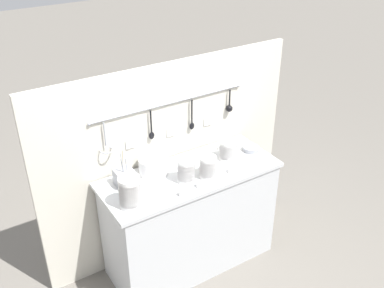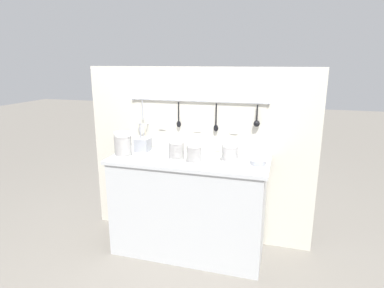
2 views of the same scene
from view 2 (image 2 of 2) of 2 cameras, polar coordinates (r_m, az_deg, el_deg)
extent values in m
plane|color=#666059|center=(3.15, -0.60, -18.27)|extent=(20.00, 20.00, 0.00)
cube|color=#B7BABC|center=(2.77, -0.65, -2.95)|extent=(1.38, 0.55, 0.03)
cube|color=#B7BABC|center=(2.94, -0.63, -11.23)|extent=(1.32, 0.53, 0.86)
cube|color=beige|center=(3.07, 1.02, -2.04)|extent=(2.18, 0.04, 1.66)
cylinder|color=#93969E|center=(2.93, 0.90, 7.63)|extent=(1.27, 0.01, 0.01)
sphere|color=#93969E|center=(3.16, -10.40, 7.88)|extent=(0.02, 0.02, 0.02)
sphere|color=#93969E|center=(2.84, 13.49, 6.99)|extent=(0.02, 0.02, 0.02)
cylinder|color=#93969E|center=(3.12, -8.78, 5.98)|extent=(0.01, 0.01, 0.18)
torus|color=#93969E|center=(3.14, -8.69, 3.64)|extent=(0.10, 0.10, 0.01)
cylinder|color=#93969E|center=(3.12, -8.75, 7.75)|extent=(0.00, 0.01, 0.02)
cylinder|color=black|center=(2.99, -2.40, 5.74)|extent=(0.01, 0.01, 0.18)
ellipsoid|color=black|center=(3.01, -2.37, 3.56)|extent=(0.04, 0.02, 0.06)
cylinder|color=#93969E|center=(2.98, -2.34, 7.61)|extent=(0.01, 0.01, 0.02)
cylinder|color=black|center=(2.90, 4.32, 5.26)|extent=(0.01, 0.01, 0.20)
ellipsoid|color=black|center=(2.92, 4.27, 2.83)|extent=(0.04, 0.02, 0.06)
cylinder|color=#93969E|center=(2.89, 4.41, 7.36)|extent=(0.01, 0.01, 0.02)
cylinder|color=black|center=(2.84, 11.51, 5.40)|extent=(0.01, 0.01, 0.14)
sphere|color=black|center=(2.86, 11.41, 3.58)|extent=(0.06, 0.06, 0.06)
cylinder|color=#93969E|center=(2.84, 11.61, 6.99)|extent=(0.00, 0.01, 0.02)
cube|color=white|center=(3.09, -5.26, 3.25)|extent=(0.07, 0.01, 0.07)
cube|color=white|center=(2.98, 0.92, 2.91)|extent=(0.07, 0.01, 0.07)
cube|color=white|center=(2.91, 7.48, 2.51)|extent=(0.07, 0.01, 0.07)
cylinder|color=white|center=(2.70, 6.73, -2.75)|extent=(0.14, 0.14, 0.04)
cylinder|color=white|center=(2.69, 6.75, -2.27)|extent=(0.14, 0.14, 0.04)
cylinder|color=white|center=(2.68, 6.76, -1.78)|extent=(0.14, 0.14, 0.04)
cylinder|color=white|center=(2.68, 6.78, -1.30)|extent=(0.14, 0.14, 0.04)
cylinder|color=white|center=(2.67, 6.79, -0.81)|extent=(0.14, 0.14, 0.04)
cylinder|color=white|center=(2.67, 6.81, -0.32)|extent=(0.14, 0.14, 0.04)
cylinder|color=white|center=(2.85, -12.06, -1.91)|extent=(0.15, 0.15, 0.05)
cylinder|color=white|center=(2.84, -12.09, -1.35)|extent=(0.15, 0.15, 0.05)
cylinder|color=white|center=(2.84, -12.12, -0.78)|extent=(0.15, 0.15, 0.05)
cylinder|color=white|center=(2.83, -12.15, -0.21)|extent=(0.15, 0.15, 0.05)
cylinder|color=white|center=(2.82, -12.19, 0.36)|extent=(0.15, 0.15, 0.05)
cylinder|color=white|center=(2.82, -12.22, 0.93)|extent=(0.15, 0.15, 0.05)
cylinder|color=white|center=(2.81, -12.25, 1.51)|extent=(0.15, 0.15, 0.05)
cylinder|color=white|center=(2.72, -2.76, -2.47)|extent=(0.13, 0.13, 0.05)
cylinder|color=white|center=(2.71, -2.77, -1.92)|extent=(0.13, 0.13, 0.05)
cylinder|color=white|center=(2.70, -2.77, -1.37)|extent=(0.13, 0.13, 0.05)
cylinder|color=white|center=(2.69, -2.78, -0.82)|extent=(0.13, 0.13, 0.05)
cylinder|color=white|center=(2.69, -2.79, -0.26)|extent=(0.13, 0.13, 0.05)
cylinder|color=white|center=(2.68, -2.79, 0.29)|extent=(0.13, 0.13, 0.05)
cylinder|color=white|center=(2.63, 0.31, -3.03)|extent=(0.12, 0.12, 0.05)
cylinder|color=white|center=(2.63, 0.31, -2.51)|extent=(0.12, 0.12, 0.05)
cylinder|color=white|center=(2.62, 0.31, -1.98)|extent=(0.12, 0.12, 0.05)
cylinder|color=white|center=(2.61, 0.31, -1.45)|extent=(0.12, 0.12, 0.05)
cylinder|color=white|center=(2.61, 0.32, -0.92)|extent=(0.12, 0.12, 0.05)
cylinder|color=white|center=(2.60, 0.32, -0.38)|extent=(0.12, 0.12, 0.05)
cylinder|color=white|center=(2.97, -4.14, -1.38)|extent=(0.22, 0.22, 0.01)
cylinder|color=white|center=(2.97, -4.14, -1.18)|extent=(0.22, 0.22, 0.01)
cylinder|color=white|center=(2.97, -4.15, -0.97)|extent=(0.22, 0.22, 0.01)
cylinder|color=white|center=(2.96, -4.15, -0.77)|extent=(0.22, 0.22, 0.01)
cylinder|color=white|center=(2.96, -4.15, -0.56)|extent=(0.22, 0.22, 0.01)
cylinder|color=white|center=(2.96, -4.16, -0.35)|extent=(0.22, 0.22, 0.01)
cylinder|color=white|center=(2.95, -4.16, -0.15)|extent=(0.22, 0.22, 0.01)
cylinder|color=white|center=(2.95, -4.17, 0.06)|extent=(0.22, 0.22, 0.01)
cylinder|color=white|center=(2.95, -4.17, 0.27)|extent=(0.22, 0.22, 0.01)
cylinder|color=white|center=(2.95, -4.17, 0.48)|extent=(0.22, 0.22, 0.01)
cylinder|color=white|center=(2.94, -4.18, 0.69)|extent=(0.22, 0.22, 0.01)
cylinder|color=white|center=(2.94, -4.18, 0.90)|extent=(0.22, 0.22, 0.01)
cylinder|color=#93969E|center=(2.68, 11.66, -3.16)|extent=(0.13, 0.13, 0.04)
cube|color=#93969E|center=(3.03, -8.73, -0.12)|extent=(0.13, 0.13, 0.12)
cylinder|color=#93969E|center=(2.99, -8.59, 1.30)|extent=(0.01, 0.01, 0.16)
cylinder|color=#93969E|center=(2.99, -9.06, 1.80)|extent=(0.02, 0.02, 0.21)
cylinder|color=#C6B793|center=(3.03, -8.25, 1.99)|extent=(0.01, 0.04, 0.21)
cylinder|color=#93969E|center=(3.00, -9.14, 1.40)|extent=(0.02, 0.01, 0.17)
cylinder|color=#93969E|center=(3.00, -9.07, 1.31)|extent=(0.02, 0.02, 0.16)
cylinder|color=white|center=(2.72, 1.21, -2.50)|extent=(0.05, 0.05, 0.04)
cylinder|color=white|center=(2.64, -6.16, -3.17)|extent=(0.05, 0.05, 0.04)
cylinder|color=white|center=(2.82, 7.96, -2.02)|extent=(0.05, 0.05, 0.04)
cylinder|color=white|center=(2.60, -2.70, -3.34)|extent=(0.05, 0.05, 0.04)
cylinder|color=white|center=(2.55, 3.98, -3.72)|extent=(0.05, 0.05, 0.04)
cylinder|color=white|center=(2.67, 2.94, -2.87)|extent=(0.05, 0.05, 0.04)
camera|label=1|loc=(2.49, -77.17, 29.02)|focal=42.00mm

